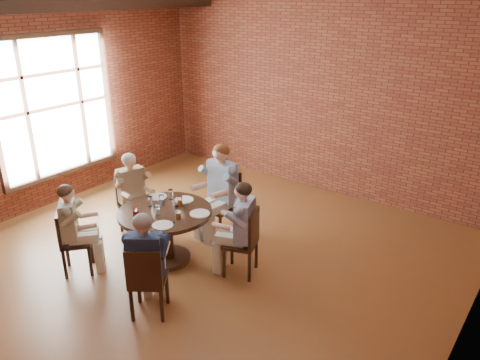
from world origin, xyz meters
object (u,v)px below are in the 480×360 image
Objects in this scene: diner_b at (220,191)px; diner_c at (133,195)px; chair_a at (246,240)px; chair_c at (132,201)px; chair_b at (224,200)px; smartphone at (169,224)px; diner_a at (240,229)px; dining_table at (166,225)px; chair_d at (70,239)px; diner_d at (74,229)px; diner_e at (147,264)px; chair_e at (147,279)px.

diner_c is (-1.04, -0.75, -0.07)m from diner_b.
diner_b is at bearing -37.83° from diner_c.
chair_a is 2.06m from chair_c.
chair_c is (-1.12, -0.82, -0.03)m from chair_b.
chair_a is at bearing 35.05° from smartphone.
diner_b reaches higher than diner_a.
smartphone is at bearing -37.42° from dining_table.
diner_b reaches higher than chair_a.
chair_a reaches higher than smartphone.
chair_d is at bearing -73.76° from diner_a.
diner_a reaches higher than diner_d.
diner_d is at bearing -130.22° from dining_table.
chair_b is 1.11× the size of chair_d.
diner_e is 0.74m from smartphone.
diner_d is at bearing -107.64° from chair_b.
dining_table is 1.11m from chair_a.
diner_c is (-0.94, 0.28, 0.10)m from dining_table.
diner_e reaches higher than chair_b.
dining_table is 1.12m from chair_b.
diner_b is (-0.01, -0.09, 0.18)m from chair_b.
smartphone is (1.11, 0.68, 0.27)m from chair_d.
dining_table is at bearing -90.00° from diner_b.
chair_a is (1.05, 0.38, -0.04)m from dining_table.
chair_a is 0.71× the size of diner_a.
diner_b reaches higher than chair_b.
diner_b is (0.10, 1.03, 0.17)m from dining_table.
smartphone is at bearing -99.00° from chair_e.
diner_a is 1.11m from diner_b.
smartphone is (1.07, 0.62, 0.15)m from diner_d.
chair_c is 1.21m from diner_d.
chair_d is 1.33m from smartphone.
diner_a is 1.92m from diner_c.
diner_b is (-0.95, 0.65, 0.21)m from chair_a.
diner_a is (0.97, 0.35, 0.11)m from dining_table.
chair_a reaches higher than chair_c.
diner_c is (-1.05, -0.84, 0.10)m from chair_b.
diner_b is 1.56× the size of chair_c.
diner_e is at bearing -70.02° from chair_b.
chair_c is 1.48m from smartphone.
smartphone is (-0.35, 0.72, 0.26)m from chair_e.
diner_b is 1.28m from diner_c.
dining_table is 1.12m from diner_e.
diner_e is 8.87× the size of smartphone.
chair_b is 6.84× the size of smartphone.
chair_a is 0.71× the size of diner_e.
diner_b is 2.10m from chair_e.
diner_c reaches higher than dining_table.
chair_d is 0.15m from diner_d.
chair_e is at bearing -69.33° from chair_b.
diner_c is 1.23m from chair_d.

